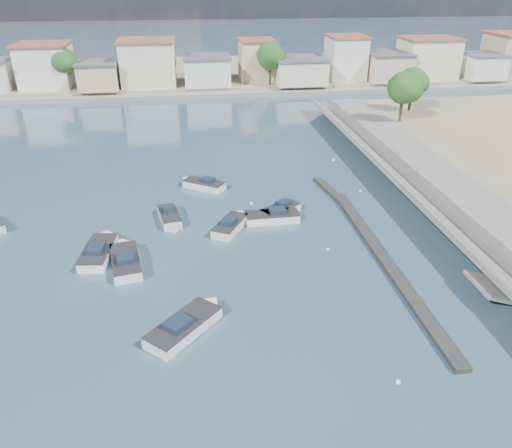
{
  "coord_description": "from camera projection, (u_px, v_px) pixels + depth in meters",
  "views": [
    {
      "loc": [
        -7.98,
        -23.14,
        20.99
      ],
      "look_at": [
        -2.76,
        15.12,
        1.4
      ],
      "focal_mm": 35.0,
      "sensor_mm": 36.0,
      "label": 1
    }
  ],
  "objects": [
    {
      "name": "seawall_walkway",
      "position": [
        496.0,
        225.0,
        44.21
      ],
      "size": [
        5.0,
        90.0,
        1.8
      ],
      "primitive_type": "cube",
      "color": "slate",
      "rests_on": "ground"
    },
    {
      "name": "motorboat_b",
      "position": [
        231.0,
        225.0,
        45.38
      ],
      "size": [
        3.76,
        4.8,
        1.48
      ],
      "color": "white",
      "rests_on": "ground"
    },
    {
      "name": "breakwater",
      "position": [
        371.0,
        243.0,
        42.87
      ],
      "size": [
        2.0,
        31.02,
        0.35
      ],
      "color": "black",
      "rests_on": "ground"
    },
    {
      "name": "motorboat_a",
      "position": [
        100.0,
        251.0,
        41.14
      ],
      "size": [
        2.68,
        5.99,
        1.48
      ],
      "color": "white",
      "rests_on": "ground"
    },
    {
      "name": "far_shore_land",
      "position": [
        222.0,
        73.0,
        111.88
      ],
      "size": [
        160.0,
        40.0,
        1.4
      ],
      "primitive_type": "cube",
      "color": "gray",
      "rests_on": "ground"
    },
    {
      "name": "motorboat_f",
      "position": [
        202.0,
        185.0,
        53.95
      ],
      "size": [
        4.74,
        4.01,
        1.48
      ],
      "color": "white",
      "rests_on": "ground"
    },
    {
      "name": "ground",
      "position": [
        251.0,
        148.0,
        66.25
      ],
      "size": [
        400.0,
        400.0,
        0.0
      ],
      "primitive_type": "plane",
      "color": "#304A61",
      "rests_on": "ground"
    },
    {
      "name": "motorboat_g",
      "position": [
        170.0,
        218.0,
        46.63
      ],
      "size": [
        2.39,
        4.88,
        1.48
      ],
      "color": "white",
      "rests_on": "ground"
    },
    {
      "name": "far_town",
      "position": [
        281.0,
        63.0,
        97.93
      ],
      "size": [
        113.01,
        12.8,
        8.35
      ],
      "color": "beige",
      "rests_on": "far_shore_land"
    },
    {
      "name": "motorboat_h",
      "position": [
        187.0,
        325.0,
        32.53
      ],
      "size": [
        5.23,
        5.43,
        1.48
      ],
      "color": "white",
      "rests_on": "ground"
    },
    {
      "name": "mooring_buoys",
      "position": [
        334.0,
        241.0,
        43.38
      ],
      "size": [
        12.33,
        41.87,
        0.34
      ],
      "color": "white",
      "rests_on": "ground"
    },
    {
      "name": "motorboat_c",
      "position": [
        269.0,
        218.0,
        46.75
      ],
      "size": [
        5.64,
        2.05,
        1.48
      ],
      "color": "white",
      "rests_on": "ground"
    },
    {
      "name": "far_shore_quay",
      "position": [
        230.0,
        94.0,
        93.46
      ],
      "size": [
        160.0,
        2.5,
        0.8
      ],
      "primitive_type": "cube",
      "color": "slate",
      "rests_on": "ground"
    },
    {
      "name": "motorboat_d",
      "position": [
        279.0,
        211.0,
        47.95
      ],
      "size": [
        4.34,
        3.82,
        1.48
      ],
      "color": "white",
      "rests_on": "ground"
    },
    {
      "name": "motorboat_e",
      "position": [
        125.0,
        260.0,
        39.83
      ],
      "size": [
        3.0,
        6.0,
        1.48
      ],
      "color": "white",
      "rests_on": "ground"
    },
    {
      "name": "shore_trees",
      "position": [
        277.0,
        64.0,
        89.28
      ],
      "size": [
        74.56,
        38.32,
        7.92
      ],
      "color": "#38281E",
      "rests_on": "ground"
    }
  ]
}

